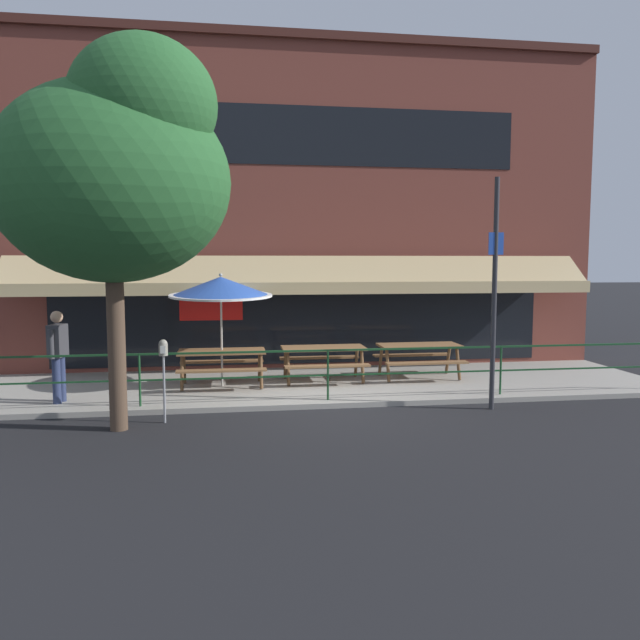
{
  "coord_description": "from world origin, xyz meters",
  "views": [
    {
      "loc": [
        -1.85,
        -11.16,
        2.74
      ],
      "look_at": [
        0.04,
        1.6,
        1.5
      ],
      "focal_mm": 35.0,
      "sensor_mm": 36.0,
      "label": 1
    }
  ],
  "objects_px": {
    "picnic_table_centre": "(323,354)",
    "parking_meter_near": "(163,356)",
    "picnic_table_right": "(419,351)",
    "pedestrian_walking": "(58,352)",
    "street_sign_pole": "(494,292)",
    "picnic_table_left": "(222,358)",
    "street_tree_curbside": "(117,168)",
    "patio_umbrella_left": "(221,287)"
  },
  "relations": [
    {
      "from": "picnic_table_centre",
      "to": "pedestrian_walking",
      "type": "bearing_deg",
      "value": -166.28
    },
    {
      "from": "pedestrian_walking",
      "to": "patio_umbrella_left",
      "type": "bearing_deg",
      "value": 20.49
    },
    {
      "from": "picnic_table_centre",
      "to": "pedestrian_walking",
      "type": "relative_size",
      "value": 1.05
    },
    {
      "from": "street_sign_pole",
      "to": "street_tree_curbside",
      "type": "distance_m",
      "value": 6.78
    },
    {
      "from": "picnic_table_left",
      "to": "pedestrian_walking",
      "type": "relative_size",
      "value": 1.05
    },
    {
      "from": "picnic_table_left",
      "to": "picnic_table_right",
      "type": "xyz_separation_m",
      "value": [
        4.36,
        0.29,
        0.0
      ]
    },
    {
      "from": "patio_umbrella_left",
      "to": "parking_meter_near",
      "type": "xyz_separation_m",
      "value": [
        -0.94,
        -2.52,
        -1.03
      ]
    },
    {
      "from": "picnic_table_right",
      "to": "pedestrian_walking",
      "type": "relative_size",
      "value": 1.05
    },
    {
      "from": "pedestrian_walking",
      "to": "parking_meter_near",
      "type": "xyz_separation_m",
      "value": [
        2.04,
        -1.41,
        0.09
      ]
    },
    {
      "from": "street_sign_pole",
      "to": "picnic_table_centre",
      "type": "bearing_deg",
      "value": 137.21
    },
    {
      "from": "street_tree_curbside",
      "to": "picnic_table_right",
      "type": "bearing_deg",
      "value": 28.09
    },
    {
      "from": "picnic_table_left",
      "to": "picnic_table_centre",
      "type": "relative_size",
      "value": 1.0
    },
    {
      "from": "picnic_table_left",
      "to": "picnic_table_right",
      "type": "bearing_deg",
      "value": 3.8
    },
    {
      "from": "picnic_table_left",
      "to": "picnic_table_centre",
      "type": "bearing_deg",
      "value": 5.56
    },
    {
      "from": "patio_umbrella_left",
      "to": "pedestrian_walking",
      "type": "bearing_deg",
      "value": -159.51
    },
    {
      "from": "patio_umbrella_left",
      "to": "street_sign_pole",
      "type": "xyz_separation_m",
      "value": [
        4.93,
        -2.4,
        -0.01
      ]
    },
    {
      "from": "picnic_table_left",
      "to": "picnic_table_right",
      "type": "distance_m",
      "value": 4.37
    },
    {
      "from": "pedestrian_walking",
      "to": "parking_meter_near",
      "type": "relative_size",
      "value": 1.2
    },
    {
      "from": "picnic_table_left",
      "to": "patio_umbrella_left",
      "type": "distance_m",
      "value": 1.48
    },
    {
      "from": "parking_meter_near",
      "to": "street_sign_pole",
      "type": "xyz_separation_m",
      "value": [
        5.87,
        0.12,
        1.02
      ]
    },
    {
      "from": "picnic_table_centre",
      "to": "street_tree_curbside",
      "type": "xyz_separation_m",
      "value": [
        -3.71,
        -3.07,
        3.45
      ]
    },
    {
      "from": "picnic_table_centre",
      "to": "patio_umbrella_left",
      "type": "xyz_separation_m",
      "value": [
        -2.18,
        -0.15,
        1.47
      ]
    },
    {
      "from": "patio_umbrella_left",
      "to": "street_tree_curbside",
      "type": "distance_m",
      "value": 3.84
    },
    {
      "from": "picnic_table_centre",
      "to": "picnic_table_left",
      "type": "bearing_deg",
      "value": -174.44
    },
    {
      "from": "pedestrian_walking",
      "to": "street_sign_pole",
      "type": "distance_m",
      "value": 8.1
    },
    {
      "from": "pedestrian_walking",
      "to": "street_sign_pole",
      "type": "xyz_separation_m",
      "value": [
        7.92,
        -1.29,
        1.11
      ]
    },
    {
      "from": "parking_meter_near",
      "to": "street_sign_pole",
      "type": "distance_m",
      "value": 5.96
    },
    {
      "from": "picnic_table_centre",
      "to": "parking_meter_near",
      "type": "xyz_separation_m",
      "value": [
        -3.12,
        -2.67,
        0.44
      ]
    },
    {
      "from": "picnic_table_left",
      "to": "picnic_table_centre",
      "type": "distance_m",
      "value": 2.19
    },
    {
      "from": "picnic_table_right",
      "to": "street_sign_pole",
      "type": "distance_m",
      "value": 3.06
    },
    {
      "from": "pedestrian_walking",
      "to": "picnic_table_centre",
      "type": "bearing_deg",
      "value": 13.72
    },
    {
      "from": "patio_umbrella_left",
      "to": "pedestrian_walking",
      "type": "relative_size",
      "value": 1.39
    },
    {
      "from": "picnic_table_centre",
      "to": "picnic_table_right",
      "type": "relative_size",
      "value": 1.0
    },
    {
      "from": "street_sign_pole",
      "to": "picnic_table_left",
      "type": "bearing_deg",
      "value": 154.68
    },
    {
      "from": "street_tree_curbside",
      "to": "picnic_table_left",
      "type": "bearing_deg",
      "value": 61.85
    },
    {
      "from": "picnic_table_left",
      "to": "street_sign_pole",
      "type": "height_order",
      "value": "street_sign_pole"
    },
    {
      "from": "parking_meter_near",
      "to": "patio_umbrella_left",
      "type": "bearing_deg",
      "value": 69.55
    },
    {
      "from": "picnic_table_left",
      "to": "picnic_table_centre",
      "type": "xyz_separation_m",
      "value": [
        2.18,
        0.21,
        0.0
      ]
    },
    {
      "from": "parking_meter_near",
      "to": "pedestrian_walking",
      "type": "bearing_deg",
      "value": 145.47
    },
    {
      "from": "patio_umbrella_left",
      "to": "street_tree_curbside",
      "type": "height_order",
      "value": "street_tree_curbside"
    },
    {
      "from": "picnic_table_right",
      "to": "parking_meter_near",
      "type": "xyz_separation_m",
      "value": [
        -5.3,
        -2.74,
        0.44
      ]
    },
    {
      "from": "street_tree_curbside",
      "to": "street_sign_pole",
      "type": "bearing_deg",
      "value": 4.6
    }
  ]
}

